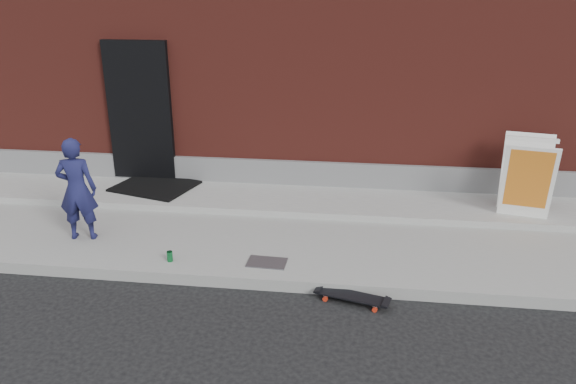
# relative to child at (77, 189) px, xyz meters

# --- Properties ---
(ground) EXTENTS (80.00, 80.00, 0.00)m
(ground) POSITION_rel_child_xyz_m (2.68, -0.81, -0.84)
(ground) COLOR black
(ground) RESTS_ON ground
(sidewalk) EXTENTS (20.00, 3.00, 0.15)m
(sidewalk) POSITION_rel_child_xyz_m (2.68, 0.69, -0.77)
(sidewalk) COLOR gray
(sidewalk) RESTS_ON ground
(apron) EXTENTS (20.00, 1.20, 0.10)m
(apron) POSITION_rel_child_xyz_m (2.68, 1.59, -0.64)
(apron) COLOR gray
(apron) RESTS_ON sidewalk
(building) EXTENTS (20.00, 8.10, 5.00)m
(building) POSITION_rel_child_xyz_m (2.68, 6.19, 1.65)
(building) COLOR maroon
(building) RESTS_ON ground
(child) EXTENTS (0.56, 0.41, 1.39)m
(child) POSITION_rel_child_xyz_m (0.00, 0.00, 0.00)
(child) COLOR #181943
(child) RESTS_ON sidewalk
(skateboard) EXTENTS (0.85, 0.42, 0.09)m
(skateboard) POSITION_rel_child_xyz_m (3.63, -0.93, -0.77)
(skateboard) COLOR red
(skateboard) RESTS_ON ground
(pizza_sign) EXTENTS (0.82, 0.92, 1.13)m
(pizza_sign) POSITION_rel_child_xyz_m (6.00, 1.36, -0.03)
(pizza_sign) COLOR white
(pizza_sign) RESTS_ON apron
(soda_can) EXTENTS (0.09, 0.09, 0.13)m
(soda_can) POSITION_rel_child_xyz_m (1.38, -0.51, -0.63)
(soda_can) COLOR #177737
(soda_can) RESTS_ON sidewalk
(doormat) EXTENTS (1.41, 1.26, 0.03)m
(doormat) POSITION_rel_child_xyz_m (0.38, 1.74, -0.58)
(doormat) COLOR black
(doormat) RESTS_ON apron
(utility_plate) EXTENTS (0.49, 0.33, 0.01)m
(utility_plate) POSITION_rel_child_xyz_m (2.57, -0.40, -0.69)
(utility_plate) COLOR #58585D
(utility_plate) RESTS_ON sidewalk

